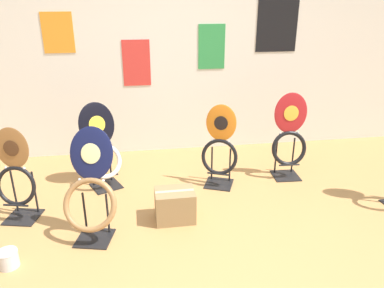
# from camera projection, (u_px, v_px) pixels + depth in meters

# --- Properties ---
(ground_plane) EXTENTS (14.00, 14.00, 0.00)m
(ground_plane) POSITION_uv_depth(u_px,v_px,m) (209.00, 271.00, 2.74)
(ground_plane) COLOR #B7844C
(wall_back) EXTENTS (8.00, 0.07, 2.60)m
(wall_back) POSITION_uv_depth(u_px,v_px,m) (172.00, 47.00, 4.46)
(wall_back) COLOR silver
(wall_back) RESTS_ON ground_plane
(toilet_seat_display_jazz_black) EXTENTS (0.46, 0.43, 0.88)m
(toilet_seat_display_jazz_black) POSITION_uv_depth(u_px,v_px,m) (102.00, 151.00, 3.82)
(toilet_seat_display_jazz_black) COLOR black
(toilet_seat_display_jazz_black) RESTS_ON ground_plane
(toilet_seat_display_woodgrain) EXTENTS (0.38, 0.34, 0.86)m
(toilet_seat_display_woodgrain) POSITION_uv_depth(u_px,v_px,m) (16.00, 180.00, 3.25)
(toilet_seat_display_woodgrain) COLOR black
(toilet_seat_display_woodgrain) RESTS_ON ground_plane
(toilet_seat_display_orange_sun) EXTENTS (0.40, 0.37, 0.87)m
(toilet_seat_display_orange_sun) POSITION_uv_depth(u_px,v_px,m) (220.00, 149.00, 3.84)
(toilet_seat_display_orange_sun) COLOR black
(toilet_seat_display_orange_sun) RESTS_ON ground_plane
(toilet_seat_display_crimson_swirl) EXTENTS (0.39, 0.29, 0.94)m
(toilet_seat_display_crimson_swirl) POSITION_uv_depth(u_px,v_px,m) (289.00, 138.00, 4.00)
(toilet_seat_display_crimson_swirl) COLOR black
(toilet_seat_display_crimson_swirl) RESTS_ON ground_plane
(toilet_seat_display_navy_moon) EXTENTS (0.48, 0.42, 0.93)m
(toilet_seat_display_navy_moon) POSITION_uv_depth(u_px,v_px,m) (91.00, 192.00, 2.97)
(toilet_seat_display_navy_moon) COLOR black
(toilet_seat_display_navy_moon) RESTS_ON ground_plane
(paint_can) EXTENTS (0.15, 0.15, 0.14)m
(paint_can) POSITION_uv_depth(u_px,v_px,m) (8.00, 258.00, 2.76)
(paint_can) COLOR silver
(paint_can) RESTS_ON ground_plane
(storage_box) EXTENTS (0.35, 0.26, 0.29)m
(storage_box) POSITION_uv_depth(u_px,v_px,m) (175.00, 205.00, 3.32)
(storage_box) COLOR #93754C
(storage_box) RESTS_ON ground_plane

